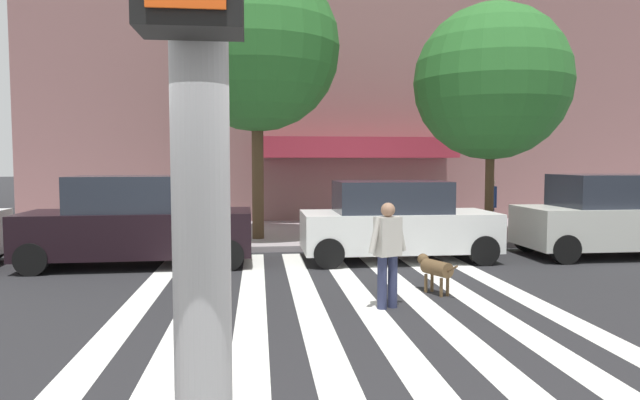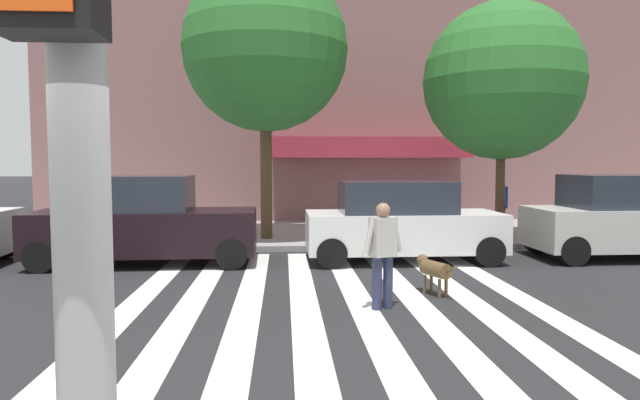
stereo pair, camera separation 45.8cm
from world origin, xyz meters
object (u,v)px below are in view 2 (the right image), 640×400
street_tree_nearest (265,49)px  street_tree_middle (502,81)px  pedestrian_bystander (502,204)px  parked_car_third_in_line (401,222)px  pedestrian_dog_walker (383,249)px  parked_car_behind_first (143,223)px  parked_car_fourth_in_line (627,219)px  dog_on_leash (433,269)px

street_tree_nearest → street_tree_middle: (6.37, -0.56, -0.88)m
pedestrian_bystander → parked_car_third_in_line: bearing=-141.7°
parked_car_third_in_line → pedestrian_dog_walker: 4.25m
street_tree_middle → pedestrian_dog_walker: (-4.39, -6.45, -3.50)m
parked_car_behind_first → parked_car_fourth_in_line: 11.10m
pedestrian_dog_walker → parked_car_fourth_in_line: bearing=32.2°
street_tree_nearest → pedestrian_dog_walker: 8.50m
street_tree_nearest → dog_on_leash: bearing=-63.9°
parked_car_fourth_in_line → pedestrian_dog_walker: (-6.50, -4.09, -0.01)m
pedestrian_dog_walker → parked_car_third_in_line: bearing=74.2°
parked_car_third_in_line → parked_car_fourth_in_line: bearing=-0.0°
pedestrian_dog_walker → dog_on_leash: size_ratio=1.78×
pedestrian_dog_walker → dog_on_leash: bearing=39.7°
parked_car_third_in_line → street_tree_middle: 5.34m
parked_car_fourth_in_line → street_tree_nearest: size_ratio=0.61×
parked_car_fourth_in_line → street_tree_nearest: 9.98m
parked_car_third_in_line → pedestrian_bystander: size_ratio=2.67×
parked_car_behind_first → parked_car_fourth_in_line: parked_car_fourth_in_line is taller
dog_on_leash → street_tree_nearest: bearing=116.1°
street_tree_middle → pedestrian_bystander: bearing=59.4°
street_tree_middle → pedestrian_dog_walker: size_ratio=3.90×
street_tree_middle → pedestrian_dog_walker: 8.55m
street_tree_nearest → parked_car_third_in_line: bearing=-43.0°
street_tree_nearest → dog_on_leash: 8.41m
parked_car_fourth_in_line → street_tree_middle: (-2.11, 2.36, 3.49)m
parked_car_behind_first → pedestrian_bystander: 9.60m
parked_car_behind_first → pedestrian_bystander: bearing=16.5°
street_tree_middle → pedestrian_bystander: size_ratio=3.90×
street_tree_middle → parked_car_third_in_line: bearing=-143.8°
pedestrian_dog_walker → pedestrian_bystander: size_ratio=1.00×
parked_car_behind_first → parked_car_fourth_in_line: (11.10, 0.00, 0.01)m
parked_car_third_in_line → pedestrian_bystander: 4.40m
pedestrian_dog_walker → dog_on_leash: 1.42m
pedestrian_bystander → dog_on_leash: bearing=-121.0°
parked_car_fourth_in_line → pedestrian_dog_walker: size_ratio=2.75×
parked_car_fourth_in_line → street_tree_nearest: (-8.48, 2.92, 4.37)m
parked_car_third_in_line → parked_car_behind_first: bearing=-180.0°
street_tree_middle → dog_on_leash: street_tree_middle is taller
parked_car_fourth_in_line → street_tree_middle: street_tree_middle is taller
dog_on_leash → pedestrian_bystander: size_ratio=0.56×
street_tree_nearest → pedestrian_dog_walker: size_ratio=4.52×
parked_car_third_in_line → street_tree_nearest: street_tree_nearest is taller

